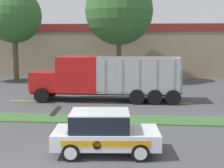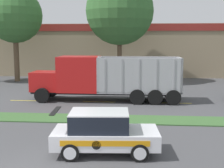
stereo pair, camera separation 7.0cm
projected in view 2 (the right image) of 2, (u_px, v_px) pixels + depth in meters
name	position (u px, v px, depth m)	size (l,w,h in m)	color
grass_verge	(77.00, 118.00, 17.62)	(120.00, 1.97, 0.06)	#3D6633
centre_line_3	(26.00, 101.00, 22.94)	(2.40, 0.14, 0.01)	yellow
centre_line_4	(99.00, 102.00, 22.49)	(2.40, 0.14, 0.01)	yellow
centre_line_5	(175.00, 103.00, 22.04)	(2.40, 0.14, 0.01)	yellow
dump_truck_mid	(92.00, 78.00, 22.82)	(10.88, 2.73, 3.32)	black
rally_car	(103.00, 132.00, 12.22)	(4.24, 2.22, 1.71)	white
store_building_backdrop	(121.00, 49.00, 42.68)	(35.11, 12.10, 6.33)	#9E896B
tree_behind_left	(14.00, 10.00, 32.74)	(5.78, 5.78, 11.32)	brown
tree_behind_far_right	(120.00, 4.00, 31.74)	(6.96, 6.96, 12.59)	brown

